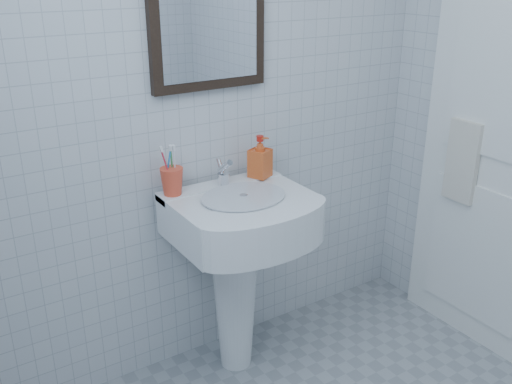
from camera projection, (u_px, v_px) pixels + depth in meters
wall_back at (208, 86)px, 2.32m from camera, size 2.20×0.02×2.50m
washbasin at (237, 253)px, 2.41m from camera, size 0.56×0.41×0.86m
faucet at (224, 174)px, 2.36m from camera, size 0.05×0.11×0.13m
toothbrush_cup at (172, 181)px, 2.27m from camera, size 0.11×0.11×0.11m
soap_dispenser at (260, 157)px, 2.44m from camera, size 0.11×0.11×0.18m
wall_mirror at (208, 9)px, 2.19m from camera, size 0.50×0.04×0.62m
bathroom_door at (503, 142)px, 2.45m from camera, size 0.04×0.80×2.00m
towel_ring at (471, 123)px, 2.55m from camera, size 0.01×0.18×0.18m
hand_towel at (462, 162)px, 2.61m from camera, size 0.03×0.16×0.38m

